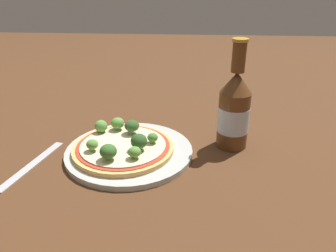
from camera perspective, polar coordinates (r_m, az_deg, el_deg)
The scene contains 13 objects.
ground_plane at distance 0.72m, azimuth -6.21°, elevation -4.62°, with size 3.00×3.00×0.00m, color #4C2D19.
plate at distance 0.71m, azimuth -6.75°, elevation -4.45°, with size 0.27×0.27×0.01m.
pizza at distance 0.71m, azimuth -7.80°, elevation -3.72°, with size 0.22×0.22×0.01m.
broccoli_floret_0 at distance 0.69m, azimuth -2.74°, elevation -2.20°, with size 0.02×0.02×0.02m.
broccoli_floret_1 at distance 0.64m, azimuth -5.84°, elevation -4.53°, with size 0.03×0.03×0.02m.
broccoli_floret_2 at distance 0.67m, azimuth -5.08°, elevation -2.66°, with size 0.03×0.03×0.04m.
broccoli_floret_3 at distance 0.74m, azimuth -6.31°, elevation 0.01°, with size 0.03×0.03×0.03m.
broccoli_floret_4 at distance 0.68m, azimuth -13.04°, elevation -3.15°, with size 0.02×0.02×0.03m.
broccoli_floret_5 at distance 0.76m, azimuth -11.60°, elevation -0.02°, with size 0.03×0.03×0.03m.
broccoli_floret_6 at distance 0.64m, azimuth -10.37°, elevation -4.37°, with size 0.03×0.03×0.03m.
broccoli_floret_7 at distance 0.76m, azimuth -8.76°, elevation 0.48°, with size 0.03×0.03×0.03m.
beer_bottle at distance 0.72m, azimuth 11.42°, elevation 2.77°, with size 0.07×0.07×0.24m.
fork at distance 0.73m, azimuth -22.55°, elevation -6.15°, with size 0.06×0.19×0.00m.
Camera 1 is at (0.12, -0.62, 0.36)m, focal length 35.00 mm.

